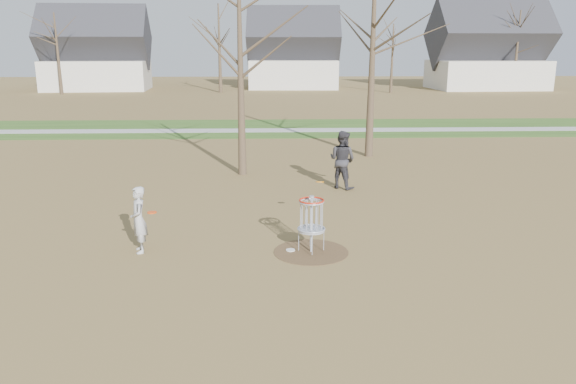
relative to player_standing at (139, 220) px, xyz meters
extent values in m
plane|color=brown|center=(4.08, -0.17, -0.80)|extent=(160.00, 160.00, 0.00)
cube|color=#2D5119|center=(4.08, 20.83, -0.80)|extent=(160.00, 8.00, 0.01)
cube|color=#9E9E99|center=(4.08, 19.83, -0.79)|extent=(160.00, 1.50, 0.01)
cylinder|color=#47331E|center=(4.08, -0.17, -0.80)|extent=(1.80, 1.80, 0.01)
imported|color=#AEAEAE|center=(0.00, 0.00, 0.00)|extent=(0.54, 0.67, 1.60)
imported|color=#2F2D32|center=(5.62, 6.04, 0.20)|extent=(1.23, 1.20, 2.00)
cylinder|color=silver|center=(3.59, -0.07, -0.78)|extent=(0.22, 0.22, 0.02)
cylinder|color=orange|center=(4.45, 1.76, 0.46)|extent=(0.22, 0.22, 0.07)
cylinder|color=#E8420C|center=(0.35, -0.11, 0.21)|extent=(0.22, 0.22, 0.02)
cylinder|color=#9EA3AD|center=(4.08, -0.17, -0.13)|extent=(0.05, 0.05, 1.35)
cylinder|color=#9EA3AD|center=(4.08, -0.17, -0.25)|extent=(0.64, 0.64, 0.04)
torus|color=#9EA3AD|center=(4.08, -0.17, 0.45)|extent=(0.60, 0.60, 0.04)
torus|color=red|center=(4.08, -0.17, 0.48)|extent=(0.60, 0.60, 0.04)
cone|color=#382B1E|center=(2.08, 8.33, 2.95)|extent=(0.32, 0.32, 7.50)
cone|color=#382B1E|center=(7.58, 11.83, 3.45)|extent=(0.36, 0.36, 8.50)
cone|color=#382B1E|center=(-17.92, 45.83, 3.20)|extent=(0.36, 0.36, 8.00)
cone|color=#382B1E|center=(-1.92, 47.83, 3.70)|extent=(0.40, 0.40, 9.00)
cone|color=#382B1E|center=(16.08, 46.83, 2.70)|extent=(0.32, 0.32, 7.00)
cone|color=#382B1E|center=(30.08, 48.83, 3.45)|extent=(0.38, 0.38, 8.50)
cube|color=silver|center=(-15.92, 51.83, 0.80)|extent=(11.46, 7.75, 3.20)
pyramid|color=#2D2D33|center=(-15.92, 51.83, 4.18)|extent=(12.01, 7.79, 3.55)
cube|color=silver|center=(6.08, 53.83, 0.80)|extent=(10.24, 7.34, 3.20)
pyramid|color=#2D2D33|center=(6.08, 53.83, 4.18)|extent=(10.74, 7.36, 3.55)
cube|color=silver|center=(28.08, 51.83, 0.80)|extent=(12.40, 8.62, 3.20)
pyramid|color=#2D2D33|center=(28.08, 51.83, 4.43)|extent=(13.00, 8.65, 4.06)
camera|label=1|loc=(3.08, -12.78, 3.98)|focal=35.00mm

